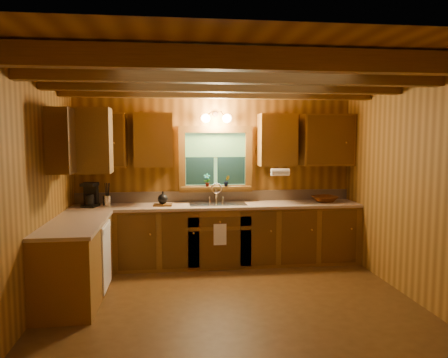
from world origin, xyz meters
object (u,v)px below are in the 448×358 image
object	(u,v)px
coffee_maker	(91,195)
wicker_basket	(324,199)
sink	(217,207)
cutting_board	(163,205)

from	to	relation	value
coffee_maker	wicker_basket	distance (m)	3.45
coffee_maker	wicker_basket	size ratio (longest dim) A/B	0.91
sink	wicker_basket	size ratio (longest dim) A/B	2.19
cutting_board	wicker_basket	world-z (taller)	wicker_basket
cutting_board	wicker_basket	bearing A→B (deg)	3.86
coffee_maker	cutting_board	world-z (taller)	coffee_maker
coffee_maker	wicker_basket	bearing A→B (deg)	14.31
sink	coffee_maker	distance (m)	1.83
coffee_maker	sink	bearing A→B (deg)	14.06
cutting_board	wicker_basket	size ratio (longest dim) A/B	0.70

